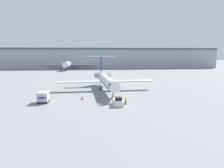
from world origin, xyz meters
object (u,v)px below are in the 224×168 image
airplane_main (106,79)px  worker_near_tug (126,100)px  pushback_tug (118,102)px  luggage_cart (43,97)px  airplane_parked_far_left (70,64)px  traffic_cone_left (82,98)px

airplane_main → worker_near_tug: size_ratio=17.37×
airplane_main → pushback_tug: bearing=-87.0°
luggage_cart → pushback_tug: bearing=-14.5°
worker_near_tug → airplane_parked_far_left: airplane_parked_far_left is taller
airplane_main → luggage_cart: bearing=-135.6°
airplane_main → traffic_cone_left: airplane_main is taller
airplane_main → luggage_cart: (-15.06, -14.75, -2.07)m
worker_near_tug → airplane_parked_far_left: bearing=100.6°
luggage_cart → worker_near_tug: luggage_cart is taller
airplane_main → worker_near_tug: (2.66, -18.76, -2.32)m
airplane_main → worker_near_tug: bearing=-81.9°
airplane_main → pushback_tug: 19.10m
pushback_tug → worker_near_tug: pushback_tug is taller
airplane_main → traffic_cone_left: (-6.62, -12.12, -2.84)m
airplane_main → pushback_tug: (1.00, -18.91, -2.52)m
airplane_parked_far_left → airplane_main: bearing=-78.9°
airplane_main → traffic_cone_left: 14.10m
airplane_main → luggage_cart: size_ratio=9.19×
worker_near_tug → airplane_main: bearing=98.1°
traffic_cone_left → airplane_parked_far_left: size_ratio=0.02×
pushback_tug → luggage_cart: size_ratio=1.28×
luggage_cart → worker_near_tug: bearing=-12.8°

